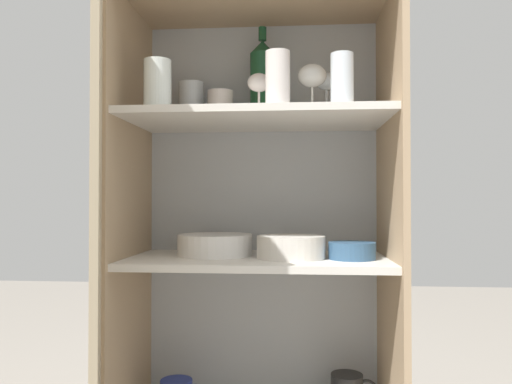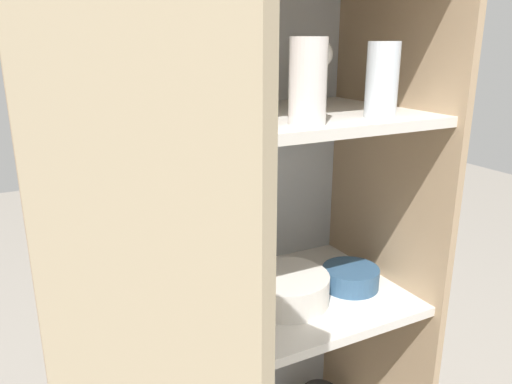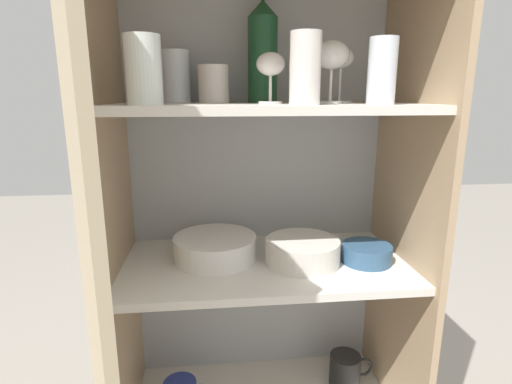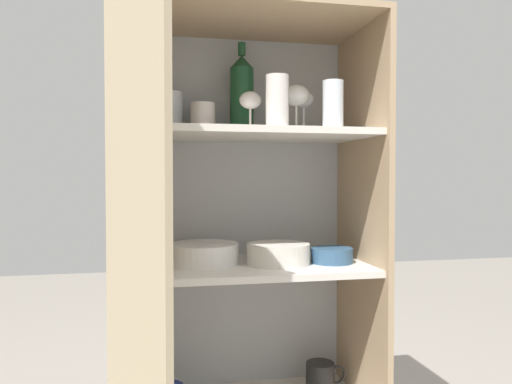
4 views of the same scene
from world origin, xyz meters
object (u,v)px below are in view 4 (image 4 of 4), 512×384
Objects in this scene: wine_bottle at (242,94)px; mixing_bowl_large at (278,253)px; coffee_mug_primary at (321,377)px; serving_bowl_small at (332,254)px; plate_stack_white at (203,253)px.

mixing_bowl_large is at bearing -56.34° from wine_bottle.
mixing_bowl_large is 0.47m from coffee_mug_primary.
wine_bottle reaches higher than coffee_mug_primary.
serving_bowl_small is 0.44m from coffee_mug_primary.
coffee_mug_primary is (0.39, 0.02, -0.43)m from plate_stack_white.
mixing_bowl_large reaches higher than coffee_mug_primary.
mixing_bowl_large is 1.42× the size of coffee_mug_primary.
plate_stack_white and mixing_bowl_large have the same top height.
mixing_bowl_large reaches higher than serving_bowl_small.
serving_bowl_small is at bearing -87.45° from coffee_mug_primary.
serving_bowl_small is (0.40, -0.07, -0.00)m from plate_stack_white.
coffee_mug_primary is (0.17, 0.08, -0.43)m from mixing_bowl_large.
plate_stack_white is 0.40m from serving_bowl_small.
plate_stack_white is (-0.14, -0.08, -0.51)m from wine_bottle.
wine_bottle is at bearing 123.66° from mixing_bowl_large.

